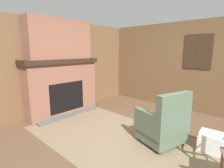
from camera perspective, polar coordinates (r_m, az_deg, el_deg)
The scene contains 11 objects.
ground_plane at distance 3.24m, azimuth 6.91°, elevation -18.89°, with size 14.00×14.00×0.00m, color brown.
wood_panel_wall_left at distance 4.71m, azimuth -17.92°, elevation 5.20°, with size 0.06×5.48×2.35m.
wood_panel_wall_back at distance 5.05m, azimuth 24.06°, elevation 5.24°, with size 5.48×0.09×2.35m.
fireplace_hearth at distance 4.55m, azimuth -15.91°, elevation -1.01°, with size 0.66×1.90×1.40m.
chimney_breast at distance 4.48m, azimuth -16.80°, elevation 13.84°, with size 0.39×1.59×0.93m.
area_rug at distance 3.26m, azimuth 4.08°, elevation -18.51°, with size 3.89×1.95×0.01m.
armchair at distance 3.19m, azimuth 16.31°, elevation -12.70°, with size 0.82×0.85×0.95m.
firewood_stack at distance 4.35m, azimuth 11.52°, elevation -9.94°, with size 0.53×0.50×0.15m.
laundry_basket at distance 3.38m, azimuth 30.21°, elevation -16.20°, with size 0.45×0.38×0.29m.
oil_lamp_vase at distance 4.21m, azimuth -24.63°, elevation 8.56°, with size 0.12×0.12×0.29m.
storage_case at distance 4.66m, azimuth -13.75°, elevation 8.90°, with size 0.14×0.27×0.13m.
Camera 1 is at (1.62, -2.29, 1.61)m, focal length 28.00 mm.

